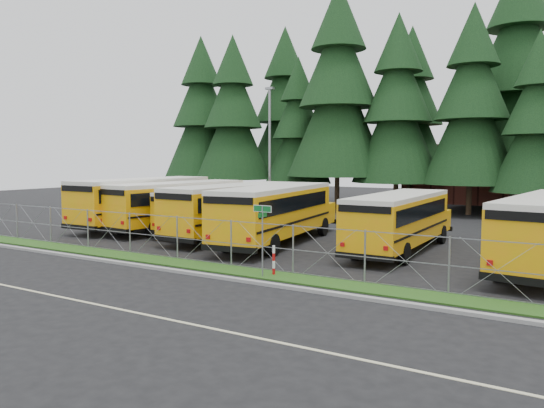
{
  "coord_description": "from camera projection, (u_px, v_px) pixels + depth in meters",
  "views": [
    {
      "loc": [
        11.99,
        -19.13,
        4.61
      ],
      "look_at": [
        -2.0,
        4.0,
        2.26
      ],
      "focal_mm": 35.0,
      "sensor_mm": 36.0,
      "label": 1
    }
  ],
  "objects": [
    {
      "name": "conifer_2",
      "position": [
        298.0,
        131.0,
        51.72
      ],
      "size": [
        6.51,
        6.51,
        14.4
      ],
      "primitive_type": null,
      "color": "black",
      "rests_on": "ground"
    },
    {
      "name": "conifer_4",
      "position": [
        397.0,
        113.0,
        45.61
      ],
      "size": [
        7.67,
        7.67,
        16.97
      ],
      "primitive_type": null,
      "color": "black",
      "rests_on": "ground"
    },
    {
      "name": "conifer_6",
      "position": [
        537.0,
        126.0,
        38.91
      ],
      "size": [
        6.32,
        6.32,
        13.97
      ],
      "primitive_type": null,
      "color": "black",
      "rests_on": "ground"
    },
    {
      "name": "brick_building",
      "position": [
        523.0,
        174.0,
        53.63
      ],
      "size": [
        22.0,
        10.0,
        6.0
      ],
      "primitive_type": "cube",
      "color": "brown",
      "rests_on": "ground"
    },
    {
      "name": "conifer_3",
      "position": [
        338.0,
        96.0,
        47.46
      ],
      "size": [
        9.15,
        9.15,
        20.23
      ],
      "primitive_type": null,
      "color": "black",
      "rests_on": "ground"
    },
    {
      "name": "road_lane_line",
      "position": [
        124.0,
        310.0,
        16.07
      ],
      "size": [
        50.0,
        0.12,
        0.01
      ],
      "primitive_type": "cube",
      "color": "beige",
      "rests_on": "ground"
    },
    {
      "name": "street_sign",
      "position": [
        262.0,
        225.0,
        20.26
      ],
      "size": [
        0.84,
        0.55,
        2.81
      ],
      "color": "gray",
      "rests_on": "ground"
    },
    {
      "name": "bus_2",
      "position": [
        221.0,
        211.0,
        32.68
      ],
      "size": [
        3.14,
        10.38,
        2.68
      ],
      "primitive_type": null,
      "rotation": [
        0.0,
        0.0,
        -0.07
      ],
      "color": "#E3AC07",
      "rests_on": "ground"
    },
    {
      "name": "conifer_5",
      "position": [
        472.0,
        110.0,
        42.49
      ],
      "size": [
        7.66,
        7.66,
        16.94
      ],
      "primitive_type": null,
      "color": "black",
      "rests_on": "ground"
    },
    {
      "name": "bus_0",
      "position": [
        148.0,
        203.0,
        35.44
      ],
      "size": [
        3.07,
        12.44,
        3.25
      ],
      "primitive_type": null,
      "rotation": [
        0.0,
        0.0,
        0.01
      ],
      "color": "#E3AC07",
      "rests_on": "ground"
    },
    {
      "name": "bus_1",
      "position": [
        182.0,
        206.0,
        34.0
      ],
      "size": [
        3.95,
        11.96,
        3.08
      ],
      "primitive_type": null,
      "rotation": [
        0.0,
        0.0,
        -0.1
      ],
      "color": "#E3AC07",
      "rests_on": "ground"
    },
    {
      "name": "curb",
      "position": [
        221.0,
        277.0,
        20.24
      ],
      "size": [
        50.0,
        0.25,
        0.12
      ],
      "primitive_type": "cube",
      "color": "gray",
      "rests_on": "ground"
    },
    {
      "name": "light_standard",
      "position": [
        270.0,
        147.0,
        41.86
      ],
      "size": [
        0.7,
        0.35,
        10.14
      ],
      "color": "gray",
      "rests_on": "ground"
    },
    {
      "name": "bus_3",
      "position": [
        239.0,
        211.0,
        30.79
      ],
      "size": [
        3.21,
        11.86,
        3.09
      ],
      "primitive_type": null,
      "rotation": [
        0.0,
        0.0,
        -0.04
      ],
      "color": "#E3AC07",
      "rests_on": "ground"
    },
    {
      "name": "conifer_0",
      "position": [
        202.0,
        119.0,
        57.12
      ],
      "size": [
        7.97,
        7.97,
        17.63
      ],
      "primitive_type": null,
      "color": "black",
      "rests_on": "ground"
    },
    {
      "name": "ground",
      "position": [
        264.0,
        265.0,
        22.89
      ],
      "size": [
        120.0,
        120.0,
        0.0
      ],
      "primitive_type": "plane",
      "color": "black",
      "rests_on": "ground"
    },
    {
      "name": "chainlink_fence",
      "position": [
        251.0,
        245.0,
        21.95
      ],
      "size": [
        44.0,
        0.1,
        2.0
      ],
      "primitive_type": null,
      "color": "gray",
      "rests_on": "ground"
    },
    {
      "name": "bus_6",
      "position": [
        401.0,
        223.0,
        26.06
      ],
      "size": [
        2.64,
        10.98,
        2.88
      ],
      "primitive_type": null,
      "rotation": [
        0.0,
        0.0,
        0.0
      ],
      "color": "#E3AC07",
      "rests_on": "ground"
    },
    {
      "name": "striped_bollard",
      "position": [
        274.0,
        261.0,
        20.73
      ],
      "size": [
        0.11,
        0.11,
        1.2
      ],
      "primitive_type": "cylinder",
      "color": "#B20C0C",
      "rests_on": "ground"
    },
    {
      "name": "conifer_12",
      "position": [
        517.0,
        82.0,
        45.9
      ],
      "size": [
        10.08,
        10.08,
        22.28
      ],
      "primitive_type": null,
      "color": "black",
      "rests_on": "ground"
    },
    {
      "name": "grass_verge",
      "position": [
        241.0,
        271.0,
        21.44
      ],
      "size": [
        50.0,
        1.4,
        0.06
      ],
      "primitive_type": "cube",
      "color": "#1B4C15",
      "rests_on": "ground"
    },
    {
      "name": "conifer_1",
      "position": [
        233.0,
        120.0,
        53.39
      ],
      "size": [
        7.64,
        7.64,
        16.89
      ],
      "primitive_type": null,
      "color": "black",
      "rests_on": "ground"
    },
    {
      "name": "bus_4",
      "position": [
        278.0,
        215.0,
        28.36
      ],
      "size": [
        4.24,
        12.21,
        3.13
      ],
      "primitive_type": null,
      "rotation": [
        0.0,
        0.0,
        0.12
      ],
      "color": "#E3AC07",
      "rests_on": "ground"
    },
    {
      "name": "conifer_11",
      "position": [
        411.0,
        116.0,
        51.26
      ],
      "size": [
        7.8,
        7.8,
        17.25
      ],
      "primitive_type": null,
      "color": "black",
      "rests_on": "ground"
    },
    {
      "name": "conifer_10",
      "position": [
        285.0,
        114.0,
        57.65
      ],
      "size": [
        8.48,
        8.48,
        18.76
      ],
      "primitive_type": null,
      "color": "black",
      "rests_on": "ground"
    }
  ]
}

